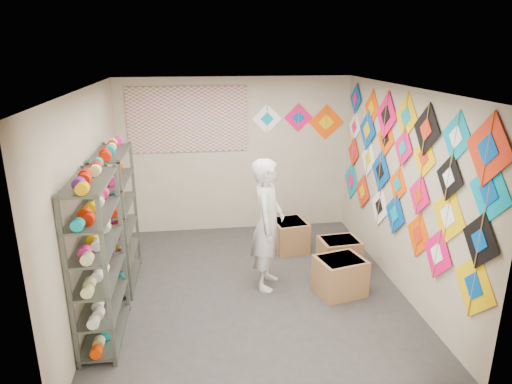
{
  "coord_description": "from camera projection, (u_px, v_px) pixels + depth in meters",
  "views": [
    {
      "loc": [
        -0.67,
        -5.51,
        3.19
      ],
      "look_at": [
        0.1,
        0.3,
        1.3
      ],
      "focal_mm": 32.0,
      "sensor_mm": 36.0,
      "label": 1
    }
  ],
  "objects": [
    {
      "name": "ground",
      "position": [
        252.0,
        289.0,
        6.26
      ],
      "size": [
        4.5,
        4.5,
        0.0
      ],
      "primitive_type": "plane",
      "color": "#302D2A"
    },
    {
      "name": "carton_b",
      "position": [
        339.0,
        254.0,
        6.77
      ],
      "size": [
        0.61,
        0.51,
        0.46
      ],
      "primitive_type": "cube",
      "rotation": [
        0.0,
        0.0,
        0.09
      ],
      "color": "#8E5D3E",
      "rests_on": "ground"
    },
    {
      "name": "kite_wall_display",
      "position": [
        403.0,
        170.0,
        5.94
      ],
      "size": [
        0.05,
        4.38,
        2.06
      ],
      "color": "#F0B705",
      "rests_on": "room_walls"
    },
    {
      "name": "carton_c",
      "position": [
        289.0,
        235.0,
        7.41
      ],
      "size": [
        0.6,
        0.64,
        0.49
      ],
      "primitive_type": "cube",
      "rotation": [
        0.0,
        0.0,
        0.16
      ],
      "color": "#8E5D3E",
      "rests_on": "ground"
    },
    {
      "name": "shopkeeper",
      "position": [
        268.0,
        224.0,
        6.1
      ],
      "size": [
        0.91,
        0.82,
        1.81
      ],
      "primitive_type": "imported",
      "rotation": [
        0.0,
        0.0,
        1.26
      ],
      "color": "silver",
      "rests_on": "ground"
    },
    {
      "name": "room_walls",
      "position": [
        251.0,
        174.0,
        5.76
      ],
      "size": [
        4.5,
        4.5,
        4.5
      ],
      "color": "#B9A88D",
      "rests_on": "ground"
    },
    {
      "name": "poster",
      "position": [
        188.0,
        120.0,
        7.65
      ],
      "size": [
        2.0,
        0.01,
        1.1
      ],
      "primitive_type": "cube",
      "color": "#75479B",
      "rests_on": "room_walls"
    },
    {
      "name": "string_spools",
      "position": [
        108.0,
        231.0,
        5.53
      ],
      "size": [
        0.12,
        2.36,
        0.12
      ],
      "color": "#FF2090",
      "rests_on": "ground"
    },
    {
      "name": "shelf_rack_front",
      "position": [
        98.0,
        262.0,
        4.94
      ],
      "size": [
        0.4,
        1.1,
        1.9
      ],
      "primitive_type": "cube",
      "color": "#4C5147",
      "rests_on": "ground"
    },
    {
      "name": "back_wall_kites",
      "position": [
        301.0,
        120.0,
        7.92
      ],
      "size": [
        1.63,
        0.02,
        0.66
      ],
      "color": "white",
      "rests_on": "room_walls"
    },
    {
      "name": "carton_a",
      "position": [
        340.0,
        276.0,
        6.09
      ],
      "size": [
        0.71,
        0.63,
        0.5
      ],
      "primitive_type": "cube",
      "rotation": [
        0.0,
        0.0,
        0.24
      ],
      "color": "#8E5D3E",
      "rests_on": "ground"
    },
    {
      "name": "shelf_rack_back",
      "position": [
        117.0,
        219.0,
        6.17
      ],
      "size": [
        0.4,
        1.1,
        1.9
      ],
      "primitive_type": "cube",
      "color": "#4C5147",
      "rests_on": "ground"
    }
  ]
}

